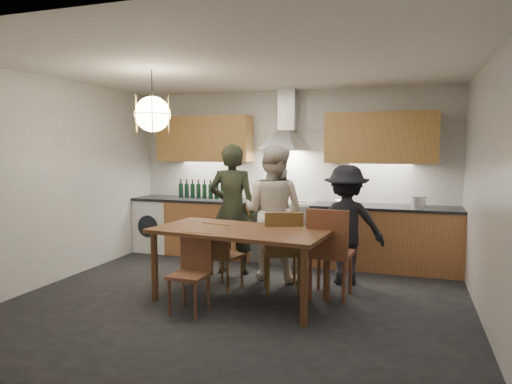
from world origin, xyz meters
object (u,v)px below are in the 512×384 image
(person_mid, at_px, (273,212))
(person_right, at_px, (346,225))
(chair_back_left, at_px, (221,251))
(stock_pot, at_px, (418,202))
(person_left, at_px, (232,209))
(chair_front, at_px, (193,267))
(wine_bottles, at_px, (201,189))
(mixing_bowl, at_px, (343,203))
(dining_table, at_px, (240,237))

(person_mid, height_order, person_right, person_mid)
(chair_back_left, bearing_deg, stock_pot, -129.80)
(chair_back_left, relative_size, person_left, 0.47)
(person_right, relative_size, stock_pot, 7.56)
(person_right, distance_m, stock_pot, 1.28)
(chair_front, xyz_separation_m, person_left, (-0.13, 1.49, 0.41))
(person_mid, distance_m, wine_bottles, 1.81)
(chair_back_left, relative_size, person_right, 0.55)
(chair_front, relative_size, mixing_bowl, 2.76)
(chair_back_left, xyz_separation_m, stock_pot, (2.26, 1.68, 0.49))
(stock_pot, height_order, wine_bottles, wine_bottles)
(chair_front, distance_m, person_right, 2.08)
(chair_front, xyz_separation_m, person_right, (1.40, 1.51, 0.28))
(person_mid, bearing_deg, dining_table, 93.68)
(person_left, bearing_deg, wine_bottles, -53.96)
(chair_front, xyz_separation_m, wine_bottles, (-1.05, 2.44, 0.58))
(chair_front, bearing_deg, person_left, 97.07)
(dining_table, relative_size, stock_pot, 10.22)
(person_left, distance_m, wine_bottles, 1.33)
(chair_front, xyz_separation_m, stock_pot, (2.27, 2.42, 0.50))
(person_left, height_order, wine_bottles, person_left)
(person_left, height_order, mixing_bowl, person_left)
(person_right, distance_m, wine_bottles, 2.64)
(wine_bottles, bearing_deg, mixing_bowl, -4.01)
(person_mid, height_order, stock_pot, person_mid)
(chair_back_left, height_order, chair_front, chair_back_left)
(chair_back_left, relative_size, chair_front, 1.01)
(person_right, bearing_deg, stock_pot, -147.45)
(dining_table, height_order, stock_pot, stock_pot)
(chair_back_left, xyz_separation_m, person_left, (-0.14, 0.75, 0.41))
(dining_table, height_order, mixing_bowl, mixing_bowl)
(chair_front, distance_m, person_mid, 1.57)
(dining_table, relative_size, mixing_bowl, 6.80)
(person_mid, height_order, mixing_bowl, person_mid)
(chair_back_left, distance_m, person_right, 1.61)
(person_right, height_order, mixing_bowl, person_right)
(wine_bottles, bearing_deg, person_mid, -33.51)
(dining_table, bearing_deg, chair_front, -122.73)
(person_left, relative_size, mixing_bowl, 5.93)
(person_left, xyz_separation_m, person_right, (1.53, 0.02, -0.13))
(person_right, xyz_separation_m, wine_bottles, (-2.45, 0.93, 0.30))
(chair_front, relative_size, stock_pot, 4.15)
(chair_front, height_order, stock_pot, stock_pot)
(person_left, height_order, person_mid, person_left)
(dining_table, xyz_separation_m, stock_pot, (1.90, 1.96, 0.24))
(person_mid, relative_size, stock_pot, 8.82)
(person_right, bearing_deg, wine_bottles, -34.58)
(chair_front, bearing_deg, person_mid, 74.40)
(mixing_bowl, relative_size, stock_pot, 1.50)
(dining_table, relative_size, chair_front, 2.46)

